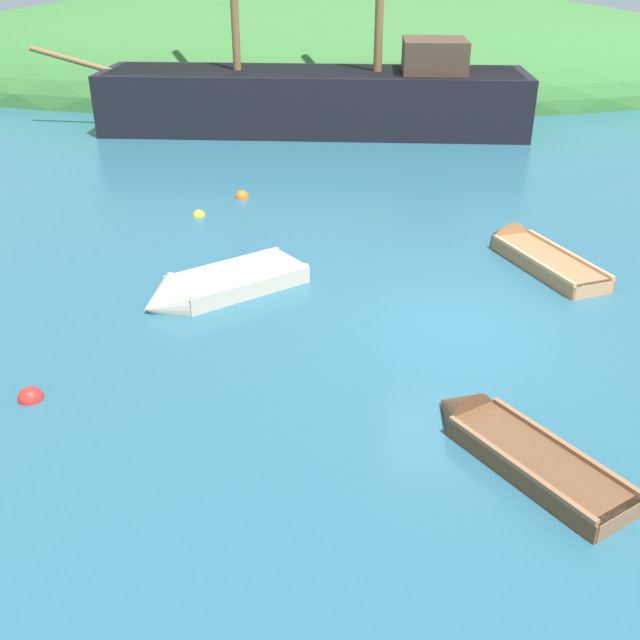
{
  "coord_description": "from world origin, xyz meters",
  "views": [
    {
      "loc": [
        -2.12,
        -12.03,
        6.31
      ],
      "look_at": [
        -2.5,
        -0.04,
        0.12
      ],
      "focal_mm": 41.45,
      "sensor_mm": 36.0,
      "label": 1
    }
  ],
  "objects_px": {
    "rowboat_outer_right": "(509,447)",
    "buoy_red": "(31,399)",
    "rowboat_outer_left": "(212,290)",
    "buoy_orange": "(242,197)",
    "buoy_yellow": "(199,216)",
    "rowboat_far": "(532,256)",
    "sailing_ship": "(317,107)"
  },
  "relations": [
    {
      "from": "rowboat_outer_right",
      "to": "buoy_red",
      "type": "relative_size",
      "value": 7.98
    },
    {
      "from": "rowboat_outer_left",
      "to": "buoy_orange",
      "type": "distance_m",
      "value": 6.31
    },
    {
      "from": "buoy_red",
      "to": "buoy_yellow",
      "type": "bearing_deg",
      "value": 82.71
    },
    {
      "from": "rowboat_far",
      "to": "buoy_yellow",
      "type": "xyz_separation_m",
      "value": [
        -7.9,
        2.65,
        -0.09
      ]
    },
    {
      "from": "rowboat_outer_right",
      "to": "rowboat_far",
      "type": "height_order",
      "value": "rowboat_far"
    },
    {
      "from": "rowboat_far",
      "to": "buoy_yellow",
      "type": "bearing_deg",
      "value": 49.14
    },
    {
      "from": "buoy_yellow",
      "to": "buoy_red",
      "type": "bearing_deg",
      "value": -97.29
    },
    {
      "from": "buoy_red",
      "to": "rowboat_far",
      "type": "bearing_deg",
      "value": 33.19
    },
    {
      "from": "rowboat_outer_right",
      "to": "buoy_red",
      "type": "height_order",
      "value": "rowboat_outer_right"
    },
    {
      "from": "sailing_ship",
      "to": "rowboat_far",
      "type": "xyz_separation_m",
      "value": [
        5.19,
        -12.28,
        -0.75
      ]
    },
    {
      "from": "rowboat_outer_left",
      "to": "rowboat_outer_right",
      "type": "xyz_separation_m",
      "value": [
        4.91,
        -4.9,
        -0.03
      ]
    },
    {
      "from": "sailing_ship",
      "to": "buoy_orange",
      "type": "relative_size",
      "value": 47.07
    },
    {
      "from": "rowboat_outer_left",
      "to": "buoy_orange",
      "type": "relative_size",
      "value": 8.9
    },
    {
      "from": "buoy_orange",
      "to": "rowboat_outer_left",
      "type": "bearing_deg",
      "value": -88.1
    },
    {
      "from": "rowboat_outer_left",
      "to": "rowboat_far",
      "type": "xyz_separation_m",
      "value": [
        6.78,
        2.09,
        -0.03
      ]
    },
    {
      "from": "rowboat_outer_left",
      "to": "buoy_yellow",
      "type": "relative_size",
      "value": 10.64
    },
    {
      "from": "buoy_yellow",
      "to": "buoy_orange",
      "type": "bearing_deg",
      "value": 59.79
    },
    {
      "from": "rowboat_outer_right",
      "to": "buoy_orange",
      "type": "distance_m",
      "value": 12.32
    },
    {
      "from": "buoy_red",
      "to": "rowboat_outer_right",
      "type": "bearing_deg",
      "value": -8.82
    },
    {
      "from": "sailing_ship",
      "to": "buoy_red",
      "type": "height_order",
      "value": "sailing_ship"
    },
    {
      "from": "sailing_ship",
      "to": "rowboat_outer_left",
      "type": "distance_m",
      "value": 14.48
    },
    {
      "from": "rowboat_outer_left",
      "to": "sailing_ship",
      "type": "bearing_deg",
      "value": -133.98
    },
    {
      "from": "rowboat_far",
      "to": "sailing_ship",
      "type": "bearing_deg",
      "value": 0.58
    },
    {
      "from": "sailing_ship",
      "to": "buoy_red",
      "type": "bearing_deg",
      "value": 79.86
    },
    {
      "from": "buoy_yellow",
      "to": "buoy_red",
      "type": "relative_size",
      "value": 0.81
    },
    {
      "from": "rowboat_outer_right",
      "to": "buoy_yellow",
      "type": "bearing_deg",
      "value": -2.71
    },
    {
      "from": "sailing_ship",
      "to": "rowboat_far",
      "type": "distance_m",
      "value": 13.35
    },
    {
      "from": "rowboat_outer_left",
      "to": "rowboat_far",
      "type": "relative_size",
      "value": 0.91
    },
    {
      "from": "rowboat_outer_left",
      "to": "rowboat_far",
      "type": "distance_m",
      "value": 7.09
    },
    {
      "from": "rowboat_outer_left",
      "to": "buoy_orange",
      "type": "height_order",
      "value": "rowboat_outer_left"
    },
    {
      "from": "sailing_ship",
      "to": "rowboat_outer_right",
      "type": "xyz_separation_m",
      "value": [
        3.32,
        -19.27,
        -0.76
      ]
    },
    {
      "from": "sailing_ship",
      "to": "buoy_yellow",
      "type": "relative_size",
      "value": 56.25
    }
  ]
}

